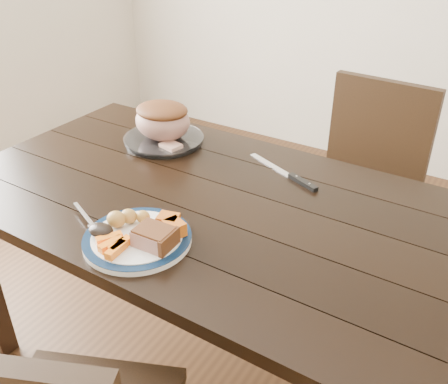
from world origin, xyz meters
The scene contains 15 objects.
ground centered at (0.00, 0.00, 0.00)m, with size 4.00×4.00×0.00m, color #472B16.
dining_table centered at (0.00, 0.00, 0.66)m, with size 1.61×0.92×0.75m.
chair_far centered at (0.29, 0.74, 0.52)m, with size 0.45×0.46×0.93m.
dinner_plate centered at (-0.02, -0.29, 0.76)m, with size 0.29×0.29×0.02m, color white.
plate_rim centered at (-0.02, -0.29, 0.77)m, with size 0.29×0.29×0.02m, color #0B1E39.
serving_platter centered at (-0.35, 0.24, 0.76)m, with size 0.29×0.29×0.02m, color white.
pork_slice centered at (0.04, -0.30, 0.79)m, with size 0.10×0.08×0.04m, color tan.
roasted_potatoes centered at (-0.08, -0.26, 0.79)m, with size 0.10×0.10×0.05m.
carrot_batons centered at (-0.04, -0.36, 0.78)m, with size 0.09×0.10×0.02m.
pumpkin_wedges centered at (0.04, -0.22, 0.79)m, with size 0.10×0.08×0.04m.
dark_mushroom centered at (-0.10, -0.34, 0.79)m, with size 0.07×0.05×0.03m, color black.
fork centered at (-0.19, -0.30, 0.77)m, with size 0.17×0.09×0.00m.
roast_joint centered at (-0.35, 0.24, 0.83)m, with size 0.21×0.18×0.14m, color #AF786B.
cut_slice centered at (-0.27, 0.19, 0.78)m, with size 0.07×0.06×0.02m, color tan.
carving_knife centered at (0.19, 0.24, 0.76)m, with size 0.30×0.15×0.01m.
Camera 1 is at (0.73, -1.08, 1.54)m, focal length 40.00 mm.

